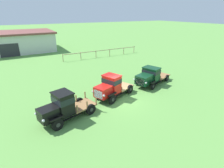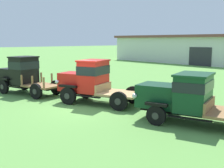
# 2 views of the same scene
# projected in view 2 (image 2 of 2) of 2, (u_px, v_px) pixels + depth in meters

# --- Properties ---
(ground_plane) EXTENTS (240.00, 240.00, 0.00)m
(ground_plane) POSITION_uv_depth(u_px,v_px,m) (80.00, 108.00, 13.84)
(ground_plane) COLOR #5B9342
(farm_shed) EXTENTS (25.01, 10.44, 4.03)m
(farm_shed) POSITION_uv_depth(u_px,v_px,m) (196.00, 49.00, 41.99)
(farm_shed) COLOR silver
(farm_shed) RESTS_ON ground
(vintage_truck_foreground_near) EXTENTS (4.82, 2.73, 2.32)m
(vintage_truck_foreground_near) POSITION_uv_depth(u_px,v_px,m) (23.00, 74.00, 17.49)
(vintage_truck_foreground_near) COLOR black
(vintage_truck_foreground_near) RESTS_ON ground
(vintage_truck_second_in_line) EXTENTS (4.84, 3.27, 2.30)m
(vintage_truck_second_in_line) POSITION_uv_depth(u_px,v_px,m) (91.00, 81.00, 14.78)
(vintage_truck_second_in_line) COLOR black
(vintage_truck_second_in_line) RESTS_ON ground
(vintage_truck_midrow_center) EXTENTS (5.65, 3.43, 2.02)m
(vintage_truck_midrow_center) POSITION_uv_depth(u_px,v_px,m) (187.00, 97.00, 11.22)
(vintage_truck_midrow_center) COLOR black
(vintage_truck_midrow_center) RESTS_ON ground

